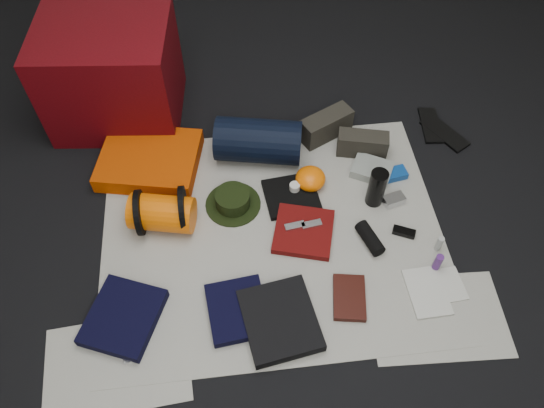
{
  "coord_description": "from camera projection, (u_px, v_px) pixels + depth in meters",
  "views": [
    {
      "loc": [
        -0.16,
        -1.35,
        2.12
      ],
      "look_at": [
        0.01,
        0.1,
        0.1
      ],
      "focal_mm": 35.0,
      "sensor_mm": 36.0,
      "label": 1
    }
  ],
  "objects": [
    {
      "name": "floor",
      "position": [
        273.0,
        235.0,
        2.53
      ],
      "size": [
        4.5,
        4.5,
        0.02
      ],
      "primitive_type": "cube",
      "color": "black",
      "rests_on": "ground"
    },
    {
      "name": "newspaper_mat",
      "position": [
        273.0,
        234.0,
        2.52
      ],
      "size": [
        1.6,
        1.3,
        0.01
      ],
      "primitive_type": "cube",
      "color": "beige",
      "rests_on": "floor"
    },
    {
      "name": "newspaper_sheet_front_left",
      "position": [
        117.0,
        364.0,
        2.15
      ],
      "size": [
        0.61,
        0.44,
        0.0
      ],
      "primitive_type": "cube",
      "rotation": [
        0.0,
        0.0,
        0.07
      ],
      "color": "beige",
      "rests_on": "floor"
    },
    {
      "name": "newspaper_sheet_front_right",
      "position": [
        437.0,
        317.0,
        2.27
      ],
      "size": [
        0.6,
        0.43,
        0.0
      ],
      "primitive_type": "cube",
      "rotation": [
        0.0,
        0.0,
        -0.05
      ],
      "color": "beige",
      "rests_on": "floor"
    },
    {
      "name": "red_cabinet",
      "position": [
        112.0,
        73.0,
        2.78
      ],
      "size": [
        0.71,
        0.62,
        0.55
      ],
      "primitive_type": "cube",
      "rotation": [
        0.0,
        0.0,
        -0.1
      ],
      "color": "#54060B",
      "rests_on": "floor"
    },
    {
      "name": "sleeping_pad",
      "position": [
        150.0,
        160.0,
        2.72
      ],
      "size": [
        0.56,
        0.49,
        0.09
      ],
      "primitive_type": "cube",
      "rotation": [
        0.0,
        0.0,
        -0.21
      ],
      "color": "#C63F02",
      "rests_on": "newspaper_mat"
    },
    {
      "name": "stuff_sack",
      "position": [
        162.0,
        213.0,
        2.48
      ],
      "size": [
        0.33,
        0.23,
        0.17
      ],
      "primitive_type": "cylinder",
      "rotation": [
        0.0,
        1.57,
        -0.22
      ],
      "color": "#F26204",
      "rests_on": "newspaper_mat"
    },
    {
      "name": "sack_strap_left",
      "position": [
        140.0,
        213.0,
        2.45
      ],
      "size": [
        0.02,
        0.22,
        0.22
      ],
      "primitive_type": "cylinder",
      "rotation": [
        0.0,
        1.57,
        0.0
      ],
      "color": "black",
      "rests_on": "newspaper_mat"
    },
    {
      "name": "sack_strap_right",
      "position": [
        183.0,
        209.0,
        2.47
      ],
      "size": [
        0.03,
        0.22,
        0.22
      ],
      "primitive_type": "cylinder",
      "rotation": [
        0.0,
        1.57,
        0.0
      ],
      "color": "black",
      "rests_on": "newspaper_mat"
    },
    {
      "name": "navy_duffel",
      "position": [
        258.0,
        141.0,
        2.71
      ],
      "size": [
        0.47,
        0.31,
        0.23
      ],
      "primitive_type": "cylinder",
      "rotation": [
        0.0,
        1.57,
        -0.2
      ],
      "color": "black",
      "rests_on": "newspaper_mat"
    },
    {
      "name": "boonie_brim",
      "position": [
        233.0,
        204.0,
        2.61
      ],
      "size": [
        0.34,
        0.34,
        0.01
      ],
      "primitive_type": "cylinder",
      "rotation": [
        0.0,
        0.0,
        -0.3
      ],
      "color": "black",
      "rests_on": "newspaper_mat"
    },
    {
      "name": "boonie_crown",
      "position": [
        233.0,
        199.0,
        2.58
      ],
      "size": [
        0.17,
        0.17,
        0.07
      ],
      "primitive_type": "cylinder",
      "color": "black",
      "rests_on": "boonie_brim"
    },
    {
      "name": "hiking_boot_left",
      "position": [
        326.0,
        126.0,
        2.83
      ],
      "size": [
        0.3,
        0.22,
        0.14
      ],
      "primitive_type": "cube",
      "rotation": [
        0.0,
        0.0,
        0.47
      ],
      "color": "#2C2A22",
      "rests_on": "newspaper_mat"
    },
    {
      "name": "hiking_boot_right",
      "position": [
        362.0,
        144.0,
        2.76
      ],
      "size": [
        0.27,
        0.16,
        0.13
      ],
      "primitive_type": "cube",
      "rotation": [
        0.0,
        0.0,
        -0.24
      ],
      "color": "#2C2A22",
      "rests_on": "newspaper_mat"
    },
    {
      "name": "flip_flop_left",
      "position": [
        445.0,
        133.0,
        2.89
      ],
      "size": [
        0.23,
        0.29,
        0.02
      ],
      "primitive_type": "cube",
      "rotation": [
        0.0,
        0.0,
        0.52
      ],
      "color": "black",
      "rests_on": "floor"
    },
    {
      "name": "flip_flop_right",
      "position": [
        431.0,
        125.0,
        2.93
      ],
      "size": [
        0.13,
        0.27,
        0.01
      ],
      "primitive_type": "cube",
      "rotation": [
        0.0,
        0.0,
        -0.11
      ],
      "color": "black",
      "rests_on": "floor"
    },
    {
      "name": "trousers_navy_a",
      "position": [
        123.0,
        317.0,
        2.24
      ],
      "size": [
        0.38,
        0.4,
        0.05
      ],
      "primitive_type": "cube",
      "rotation": [
        0.0,
        0.0,
        -0.39
      ],
      "color": "black",
      "rests_on": "newspaper_mat"
    },
    {
      "name": "trousers_navy_b",
      "position": [
        237.0,
        310.0,
        2.26
      ],
      "size": [
        0.27,
        0.3,
        0.04
      ],
      "primitive_type": "cube",
      "rotation": [
        0.0,
        0.0,
        0.1
      ],
      "color": "black",
      "rests_on": "newspaper_mat"
    },
    {
      "name": "trousers_charcoal",
      "position": [
        280.0,
        320.0,
        2.23
      ],
      "size": [
        0.35,
        0.38,
        0.05
      ],
      "primitive_type": "cube",
      "rotation": [
        0.0,
        0.0,
        0.16
      ],
      "color": "black",
      "rests_on": "newspaper_mat"
    },
    {
      "name": "black_tshirt",
      "position": [
        291.0,
        196.0,
        2.63
      ],
      "size": [
        0.28,
        0.27,
        0.03
      ],
      "primitive_type": "cube",
      "rotation": [
        0.0,
        0.0,
        0.1
      ],
      "color": "black",
      "rests_on": "newspaper_mat"
    },
    {
      "name": "red_shirt",
      "position": [
        304.0,
        232.0,
        2.5
      ],
      "size": [
        0.33,
        0.33,
        0.04
      ],
      "primitive_type": "cube",
      "rotation": [
        0.0,
        0.0,
        -0.28
      ],
      "color": "#590A09",
      "rests_on": "newspaper_mat"
    },
    {
      "name": "orange_stuff_sack",
      "position": [
        310.0,
        179.0,
        2.64
      ],
      "size": [
        0.18,
        0.18,
        0.1
      ],
      "primitive_type": "ellipsoid",
      "rotation": [
        0.0,
        0.0,
        -0.25
      ],
      "color": "#F26204",
      "rests_on": "newspaper_mat"
    },
    {
      "name": "first_aid_pouch",
      "position": [
        372.0,
        170.0,
        2.71
      ],
      "size": [
        0.24,
        0.22,
        0.05
      ],
      "primitive_type": "cube",
      "rotation": [
        0.0,
        0.0,
        -0.5
      ],
      "color": "gray",
      "rests_on": "newspaper_mat"
    },
    {
      "name": "water_bottle",
      "position": [
        377.0,
        188.0,
        2.54
      ],
      "size": [
        0.1,
        0.1,
        0.21
      ],
      "primitive_type": "cylinder",
      "rotation": [
        0.0,
        0.0,
        0.26
      ],
      "color": "black",
      "rests_on": "newspaper_mat"
    },
    {
      "name": "speaker",
      "position": [
        370.0,
        238.0,
        2.46
      ],
      "size": [
        0.12,
        0.18,
        0.07
      ],
      "primitive_type": "cylinder",
      "rotation": [
        1.57,
        0.0,
        0.32
      ],
      "color": "black",
      "rests_on": "newspaper_mat"
    },
    {
      "name": "compact_camera",
      "position": [
        394.0,
        200.0,
        2.6
      ],
      "size": [
        0.12,
        0.09,
        0.04
      ],
      "primitive_type": "cube",
      "rotation": [
        0.0,
        0.0,
        0.26
      ],
      "color": "silver",
      "rests_on": "newspaper_mat"
    },
    {
      "name": "cyan_case",
      "position": [
        395.0,
        174.0,
        2.7
      ],
      "size": [
        0.13,
        0.09,
        0.04
      ],
      "primitive_type": "cube",
      "rotation": [
        0.0,
        0.0,
        0.17
      ],
      "color": "navy",
      "rests_on": "newspaper_mat"
    },
    {
      "name": "toiletry_purple",
      "position": [
        437.0,
        263.0,
        2.36
      ],
      "size": [
        0.04,
        0.04,
        0.1
      ],
      "primitive_type": "cylinder",
      "rotation": [
        0.0,
        0.0,
        -0.15
      ],
      "color": "#4D216D",
      "rests_on": "newspaper_mat"
    },
    {
      "name": "toiletry_clear",
      "position": [
        439.0,
        244.0,
        2.43
      ],
      "size": [
        0.03,
        0.03,
        0.09
      ],
      "primitive_type": "cylinder",
      "rotation": [
        0.0,
        0.0,
        -0.02
      ],
      "color": "#9FA39F",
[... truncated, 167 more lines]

